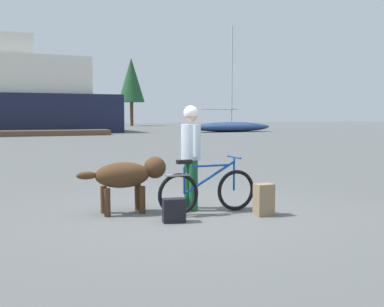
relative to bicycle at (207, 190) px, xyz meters
name	(u,v)px	position (x,y,z in m)	size (l,w,h in m)	color
ground_plane	(185,214)	(-0.34, 0.08, -0.36)	(160.00, 160.00, 0.00)	#595B5B
bicycle	(207,190)	(0.00, 0.00, 0.00)	(1.66, 0.44, 0.88)	black
person_cyclist	(191,147)	(-0.13, 0.36, 0.66)	(0.32, 0.53, 1.70)	#19592D
dog	(128,175)	(-1.13, 0.50, 0.23)	(1.42, 0.47, 0.88)	#472D19
backpack	(264,200)	(0.74, -0.48, -0.12)	(0.28, 0.20, 0.49)	#8C7251
handbag_pannier	(174,210)	(-0.69, -0.36, -0.19)	(0.32, 0.18, 0.34)	black
dock_pier	(15,133)	(-2.29, 29.03, -0.16)	(13.84, 2.31, 0.40)	brown
sailboat_moored	(231,126)	(16.49, 30.48, 0.14)	(8.10, 2.27, 9.69)	navy
pine_tree_far_right	(131,80)	(14.09, 56.90, 6.21)	(3.78, 3.78, 9.79)	#4C331E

